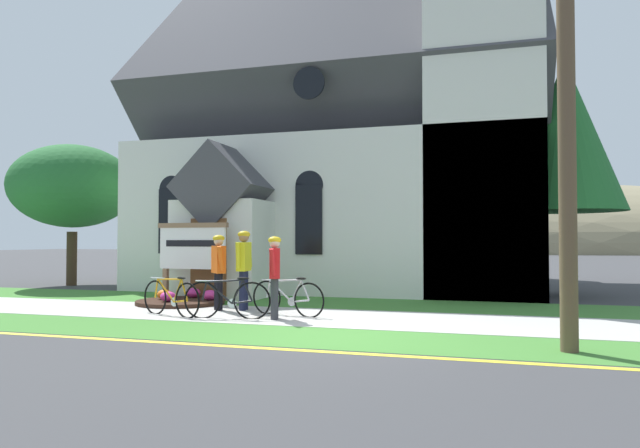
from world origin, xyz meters
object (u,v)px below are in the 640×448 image
at_px(cyclist_in_blue_jersey, 275,271).
at_px(yard_deciduous_tree, 73,187).
at_px(utility_pole, 557,27).
at_px(roadside_conifer, 565,135).
at_px(bicycle_red, 288,297).
at_px(church_sign, 192,249).
at_px(bicycle_orange, 227,299).
at_px(cyclist_in_green_jersey, 219,266).
at_px(cyclist_in_red_jersey, 244,263).
at_px(bicycle_white, 171,297).

distance_m(cyclist_in_blue_jersey, yard_deciduous_tree, 11.47).
relative_size(utility_pole, roadside_conifer, 1.23).
distance_m(bicycle_red, cyclist_in_blue_jersey, 0.81).
bearing_deg(yard_deciduous_tree, cyclist_in_blue_jersey, -31.09).
bearing_deg(roadside_conifer, bicycle_red, -134.99).
relative_size(utility_pole, yard_deciduous_tree, 1.71).
distance_m(church_sign, bicycle_orange, 3.49).
bearing_deg(cyclist_in_green_jersey, cyclist_in_red_jersey, 19.48).
bearing_deg(roadside_conifer, yard_deciduous_tree, -177.04).
distance_m(bicycle_orange, cyclist_in_green_jersey, 1.47).
height_order(cyclist_in_green_jersey, roadside_conifer, roadside_conifer).
bearing_deg(bicycle_white, church_sign, 110.08).
distance_m(bicycle_white, cyclist_in_blue_jersey, 2.27).
xyz_separation_m(bicycle_red, roadside_conifer, (6.02, 6.02, 4.10)).
bearing_deg(yard_deciduous_tree, utility_pole, -27.75).
relative_size(bicycle_white, cyclist_in_blue_jersey, 1.02).
xyz_separation_m(bicycle_orange, cyclist_in_green_jersey, (-0.76, 1.12, 0.58)).
height_order(utility_pole, roadside_conifer, utility_pole).
relative_size(church_sign, bicycle_orange, 1.14).
xyz_separation_m(bicycle_white, utility_pole, (7.14, -1.73, 4.16)).
bearing_deg(bicycle_orange, bicycle_white, 177.85).
height_order(bicycle_white, cyclist_in_green_jersey, cyclist_in_green_jersey).
relative_size(cyclist_in_red_jersey, utility_pole, 0.21).
bearing_deg(utility_pole, cyclist_in_blue_jersey, 159.34).
bearing_deg(utility_pole, bicycle_white, 166.39).
bearing_deg(yard_deciduous_tree, bicycle_orange, -34.52).
bearing_deg(cyclist_in_blue_jersey, roadside_conifer, 47.33).
bearing_deg(bicycle_white, cyclist_in_green_jersey, 64.16).
bearing_deg(bicycle_red, bicycle_white, -162.39).
relative_size(bicycle_orange, cyclist_in_red_jersey, 0.99).
distance_m(cyclist_in_blue_jersey, roadside_conifer, 9.65).
height_order(cyclist_in_green_jersey, utility_pole, utility_pole).
bearing_deg(bicycle_red, cyclist_in_blue_jersey, -96.50).
distance_m(cyclist_in_red_jersey, yard_deciduous_tree, 9.93).
bearing_deg(cyclist_in_green_jersey, cyclist_in_blue_jersey, -29.32).
height_order(cyclist_in_red_jersey, cyclist_in_green_jersey, cyclist_in_red_jersey).
bearing_deg(church_sign, roadside_conifer, 24.73).
relative_size(roadside_conifer, yard_deciduous_tree, 1.38).
bearing_deg(bicycle_orange, roadside_conifer, 44.12).
distance_m(cyclist_in_green_jersey, roadside_conifer, 10.22).
height_order(bicycle_orange, yard_deciduous_tree, yard_deciduous_tree).
xyz_separation_m(cyclist_in_green_jersey, utility_pole, (6.62, -2.81, 3.57)).
xyz_separation_m(church_sign, cyclist_in_green_jersey, (1.44, -1.43, -0.35)).
relative_size(bicycle_white, roadside_conifer, 0.25).
bearing_deg(cyclist_in_red_jersey, bicycle_red, -23.99).
xyz_separation_m(roadside_conifer, yard_deciduous_tree, (-15.68, -0.81, -1.10)).
relative_size(bicycle_red, bicycle_white, 1.05).
relative_size(bicycle_red, utility_pole, 0.21).
height_order(cyclist_in_blue_jersey, cyclist_in_green_jersey, cyclist_in_green_jersey).
relative_size(bicycle_orange, cyclist_in_blue_jersey, 1.07).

